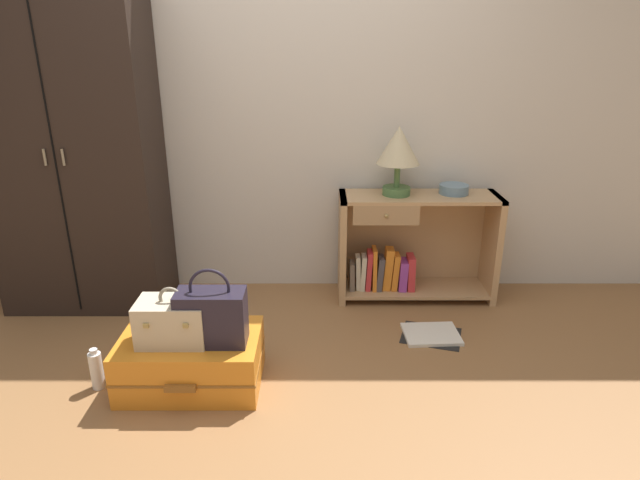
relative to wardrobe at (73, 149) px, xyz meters
name	(u,v)px	position (x,y,z in m)	size (l,w,h in m)	color
ground_plane	(268,425)	(1.22, -1.20, -0.98)	(9.00, 9.00, 0.00)	olive
back_wall	(283,88)	(1.22, 0.30, 0.32)	(6.40, 0.10, 2.60)	beige
wardrobe	(73,149)	(0.00, 0.00, 0.00)	(0.96, 0.47, 1.96)	black
bookshelf	(409,248)	(2.01, 0.07, -0.65)	(0.99, 0.33, 0.68)	tan
table_lamp	(399,149)	(1.91, 0.07, -0.01)	(0.26, 0.26, 0.42)	#4C7542
bowl	(454,189)	(2.27, 0.09, -0.27)	(0.18, 0.18, 0.06)	slate
suitcase_large	(192,360)	(0.83, -0.90, -0.85)	(0.67, 0.45, 0.26)	orange
train_case	(173,321)	(0.77, -0.93, -0.62)	(0.32, 0.21, 0.28)	beige
handbag	(212,316)	(0.95, -0.94, -0.59)	(0.31, 0.16, 0.37)	#231E2D
bottle	(97,370)	(0.38, -0.94, -0.88)	(0.06, 0.06, 0.21)	white
open_book_on_floor	(432,334)	(2.08, -0.45, -0.97)	(0.39, 0.34, 0.02)	white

